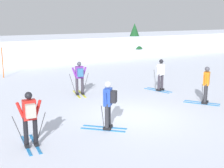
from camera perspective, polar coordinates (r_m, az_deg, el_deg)
ground_plane at (r=11.95m, az=4.12°, el=-6.25°), size 120.00×120.00×0.00m
far_snow_ridge at (r=28.82m, az=-18.15°, el=6.23°), size 80.00×8.35×2.08m
skier_white at (r=16.14m, az=9.22°, el=1.87°), size 0.98×1.64×1.71m
skier_red at (r=9.26m, az=-15.32°, el=-6.03°), size 1.00×1.63×1.71m
skier_orange at (r=14.15m, az=17.41°, el=-0.01°), size 1.19×1.54×1.71m
skier_purple at (r=15.14m, az=-6.17°, el=1.42°), size 0.98×1.64×1.71m
skier_blue at (r=10.36m, az=-0.68°, el=-3.63°), size 1.40×1.39×1.71m
trail_marker_pole at (r=20.80m, az=-20.04°, el=3.81°), size 0.06×0.06×1.98m
conifer_far_left at (r=30.29m, az=4.28°, el=9.07°), size 1.87×1.87×3.35m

